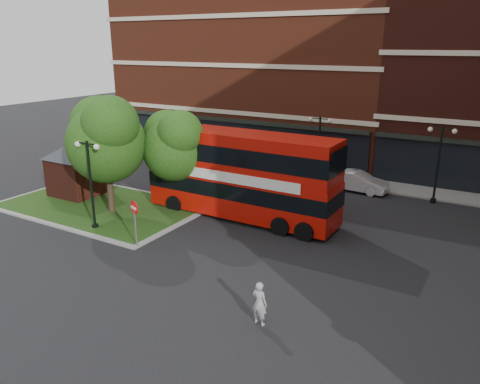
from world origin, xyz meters
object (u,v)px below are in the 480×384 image
Objects in this scene: car_silver at (305,168)px; car_white at (357,181)px; woman at (260,303)px; bus at (241,169)px.

car_silver is 4.81m from car_white.
woman reaches higher than car_silver.
woman is at bearing -167.84° from car_silver.
car_white is (4.57, -1.50, -0.00)m from car_silver.
woman is (6.24, -9.33, -2.06)m from bus.
bus is 9.84m from car_white.
bus is 11.41m from woman.
bus is 10.22m from car_silver.
woman is at bearing -170.47° from car_white.
bus is at bearing 156.08° from car_white.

